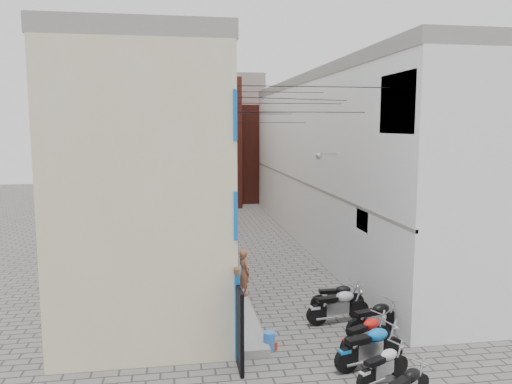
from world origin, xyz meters
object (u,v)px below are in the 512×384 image
person_b (223,254)px  red_crate (269,346)px  water_jug_far (269,341)px  motorcycle_b (384,364)px  motorcycle_d (366,332)px  motorcycle_f (338,304)px  water_jug_near (269,342)px  motorcycle_c (370,344)px  motorcycle_e (375,317)px  person_a (244,272)px  motorcycle_g (338,296)px

person_b → red_crate: size_ratio=4.38×
water_jug_far → red_crate: size_ratio=1.40×
motorcycle_b → motorcycle_d: motorcycle_d is taller
motorcycle_b → water_jug_far: (-2.43, 2.28, -0.25)m
motorcycle_f → water_jug_far: motorcycle_f is taller
water_jug_near → motorcycle_b: bearing=-43.2°
person_b → water_jug_near: person_b is taller
motorcycle_d → water_jug_far: 2.74m
water_jug_near → person_b: bearing=95.6°
motorcycle_b → motorcycle_c: size_ratio=0.82×
motorcycle_c → motorcycle_e: size_ratio=1.06×
motorcycle_c → motorcycle_d: (0.23, 0.88, -0.06)m
motorcycle_c → motorcycle_f: size_ratio=1.00×
person_a → water_jug_far: 4.13m
motorcycle_f → person_a: person_a is taller
motorcycle_g → water_jug_near: size_ratio=3.91×
motorcycle_b → motorcycle_d: (0.24, 1.76, 0.05)m
person_a → red_crate: 4.17m
red_crate → motorcycle_d: bearing=-11.1°
motorcycle_c → water_jug_far: size_ratio=4.07×
motorcycle_d → person_b: person_b is taller
motorcycle_f → motorcycle_g: (0.31, 0.99, -0.08)m
water_jug_near → red_crate: size_ratio=1.28×
motorcycle_g → water_jug_far: motorcycle_g is taller
motorcycle_b → red_crate: 3.36m
motorcycle_d → person_a: person_a is taller
red_crate → motorcycle_g: bearing=41.9°
motorcycle_e → person_b: 7.49m
motorcycle_f → person_a: (-2.72, 2.45, 0.46)m
motorcycle_c → motorcycle_f: motorcycle_f is taller
motorcycle_c → red_crate: (-2.44, 1.41, -0.51)m
motorcycle_d → water_jug_far: size_ratio=3.66×
motorcycle_g → motorcycle_b: bearing=-4.9°
motorcycle_e → person_a: size_ratio=1.22×
person_b → water_jug_far: person_b is taller
motorcycle_d → person_b: bearing=178.2°
motorcycle_e → motorcycle_f: motorcycle_f is taller
motorcycle_f → person_b: 6.12m
motorcycle_c → water_jug_far: motorcycle_c is taller
motorcycle_f → motorcycle_d: bearing=-5.0°
motorcycle_c → motorcycle_g: (0.44, 4.00, -0.08)m
water_jug_near → motorcycle_e: bearing=8.0°
red_crate → motorcycle_e: bearing=8.0°
motorcycle_g → person_b: person_b is taller
motorcycle_b → motorcycle_g: bearing=148.8°
person_b → water_jug_far: (0.66, -6.77, -0.81)m
motorcycle_e → water_jug_far: size_ratio=3.86×
motorcycle_e → red_crate: (-3.36, -0.47, -0.47)m
motorcycle_f → person_b: person_b is taller
motorcycle_g → person_a: person_a is taller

